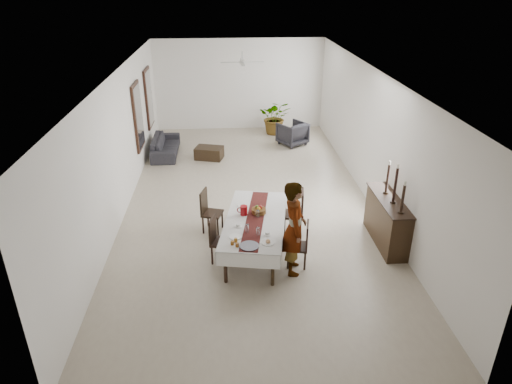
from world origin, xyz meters
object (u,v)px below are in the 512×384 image
(red_pitcher, at_px, (244,210))
(sofa, at_px, (165,146))
(dining_table_top, at_px, (255,220))
(sideboard_body, at_px, (387,222))
(woman, at_px, (294,228))

(red_pitcher, bearing_deg, sofa, 111.70)
(dining_table_top, relative_size, red_pitcher, 12.00)
(sofa, bearing_deg, red_pitcher, -158.52)
(dining_table_top, height_order, sideboard_body, sideboard_body)
(red_pitcher, relative_size, woman, 0.11)
(woman, bearing_deg, sofa, 29.30)
(woman, bearing_deg, sideboard_body, -63.48)
(dining_table_top, xyz_separation_m, red_pitcher, (-0.22, 0.19, 0.13))
(red_pitcher, xyz_separation_m, sofa, (-2.23, 5.60, -0.57))
(dining_table_top, relative_size, sofa, 1.22)
(red_pitcher, bearing_deg, dining_table_top, -40.65)
(dining_table_top, relative_size, woman, 1.27)
(woman, xyz_separation_m, sideboard_body, (2.10, 0.88, -0.44))
(dining_table_top, height_order, sofa, dining_table_top)
(sofa, bearing_deg, dining_table_top, -157.30)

